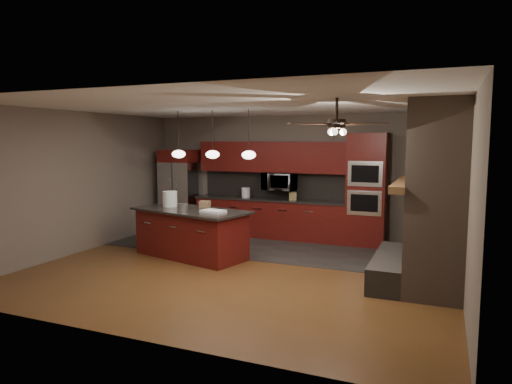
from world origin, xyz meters
The scene contains 22 objects.
ground centered at (0.00, 0.00, 0.00)m, with size 7.00×7.00×0.00m, color brown.
ceiling centered at (0.00, 0.00, 2.80)m, with size 7.00×6.00×0.02m, color white.
back_wall centered at (0.00, 3.00, 1.40)m, with size 7.00×0.02×2.80m, color #655C51.
right_wall centered at (3.50, 0.00, 1.40)m, with size 0.02×6.00×2.80m, color #655C51.
left_wall centered at (-3.50, 0.00, 1.40)m, with size 0.02×6.00×2.80m, color #655C51.
slate_tile_patch centered at (0.00, 1.80, 0.01)m, with size 7.00×2.40×0.01m, color #2D2B29.
fireplace_column centered at (3.04, 0.40, 1.30)m, with size 1.30×2.10×2.80m.
back_cabinetry centered at (-0.48, 2.74, 0.89)m, with size 3.59×0.64×2.20m.
oven_tower centered at (1.70, 2.69, 1.19)m, with size 0.80×0.63×2.38m.
microwave centered at (-0.27, 2.75, 1.30)m, with size 0.73×0.41×0.50m, color silver.
refrigerator centered at (-2.82, 2.62, 1.00)m, with size 0.85×0.75×2.00m.
kitchen_island centered at (-1.25, 0.45, 0.46)m, with size 2.49×1.58×0.92m.
white_bucket centered at (-1.81, 0.61, 1.07)m, with size 0.28×0.28×0.31m, color white.
paint_can centered at (-1.30, 0.24, 0.99)m, with size 0.20×0.20×0.13m, color #ADAEB2.
paint_tray centered at (-0.68, 0.29, 0.94)m, with size 0.42×0.29×0.04m, color white.
cardboard_box centered at (-1.13, 0.80, 0.98)m, with size 0.20×0.14×0.13m, color #8B6747.
counter_bucket centered at (-1.09, 2.70, 1.01)m, with size 0.20×0.20×0.23m, color white.
counter_box centered at (0.08, 2.65, 0.99)m, with size 0.16×0.13×0.18m, color #9A834F.
pendant_left centered at (-1.65, 0.70, 1.96)m, with size 0.26×0.26×0.92m.
pendant_center centered at (-0.90, 0.70, 1.96)m, with size 0.26×0.26×0.92m.
pendant_right centered at (-0.15, 0.70, 1.96)m, with size 0.26×0.26×0.92m.
ceiling_fan centered at (1.80, -0.80, 2.46)m, with size 1.27×1.33×0.41m.
Camera 1 is at (3.18, -7.02, 2.22)m, focal length 32.00 mm.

